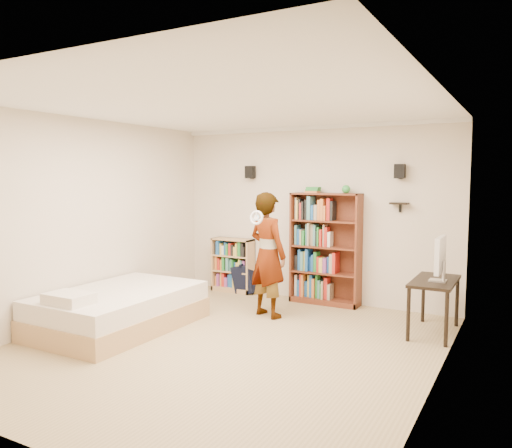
{
  "coord_description": "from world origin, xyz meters",
  "views": [
    {
      "loc": [
        2.97,
        -4.68,
        1.91
      ],
      "look_at": [
        0.05,
        0.6,
        1.35
      ],
      "focal_mm": 35.0,
      "sensor_mm": 36.0,
      "label": 1
    }
  ],
  "objects_px": {
    "low_bookshelf": "(233,265)",
    "person": "(268,255)",
    "computer_desk": "(434,307)",
    "daybed": "(119,304)",
    "tall_bookshelf": "(325,249)"
  },
  "relations": [
    {
      "from": "low_bookshelf",
      "to": "person",
      "type": "distance_m",
      "value": 1.65
    },
    {
      "from": "low_bookshelf",
      "to": "computer_desk",
      "type": "relative_size",
      "value": 0.91
    },
    {
      "from": "daybed",
      "to": "computer_desk",
      "type": "bearing_deg",
      "value": 25.74
    },
    {
      "from": "tall_bookshelf",
      "to": "low_bookshelf",
      "type": "xyz_separation_m",
      "value": [
        -1.65,
        0.02,
        -0.39
      ]
    },
    {
      "from": "tall_bookshelf",
      "to": "person",
      "type": "xyz_separation_m",
      "value": [
        -0.44,
        -1.03,
        0.02
      ]
    },
    {
      "from": "computer_desk",
      "to": "daybed",
      "type": "relative_size",
      "value": 0.47
    },
    {
      "from": "low_bookshelf",
      "to": "daybed",
      "type": "relative_size",
      "value": 0.43
    },
    {
      "from": "computer_desk",
      "to": "person",
      "type": "height_order",
      "value": "person"
    },
    {
      "from": "low_bookshelf",
      "to": "computer_desk",
      "type": "xyz_separation_m",
      "value": [
        3.35,
        -0.75,
        -0.11
      ]
    },
    {
      "from": "computer_desk",
      "to": "person",
      "type": "xyz_separation_m",
      "value": [
        -2.15,
        -0.3,
        0.52
      ]
    },
    {
      "from": "computer_desk",
      "to": "low_bookshelf",
      "type": "bearing_deg",
      "value": 167.39
    },
    {
      "from": "daybed",
      "to": "person",
      "type": "xyz_separation_m",
      "value": [
        1.39,
        1.4,
        0.55
      ]
    },
    {
      "from": "tall_bookshelf",
      "to": "person",
      "type": "distance_m",
      "value": 1.12
    },
    {
      "from": "tall_bookshelf",
      "to": "computer_desk",
      "type": "distance_m",
      "value": 1.92
    },
    {
      "from": "tall_bookshelf",
      "to": "daybed",
      "type": "height_order",
      "value": "tall_bookshelf"
    }
  ]
}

